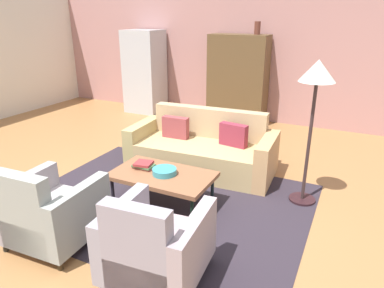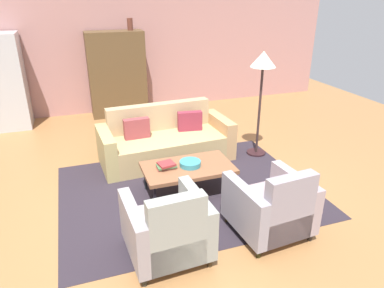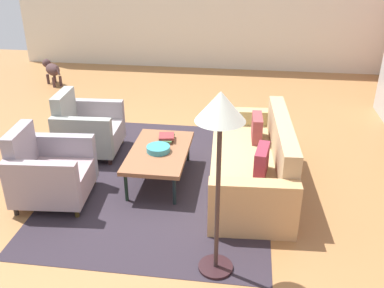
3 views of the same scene
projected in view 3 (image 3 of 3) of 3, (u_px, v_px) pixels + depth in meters
name	position (u px, v px, depth m)	size (l,w,h in m)	color
ground_plane	(154.00, 173.00, 5.53)	(11.98, 11.98, 0.00)	#9B6B3E
wall_left	(200.00, 5.00, 9.36)	(0.12, 8.39, 2.80)	silver
area_rug	(164.00, 179.00, 5.38)	(3.40, 2.60, 0.01)	#2B242D
couch	(256.00, 165.00, 5.12)	(2.15, 1.02, 0.86)	tan
coffee_table	(159.00, 153.00, 5.23)	(1.20, 0.70, 0.41)	black
armchair_left	(86.00, 130.00, 5.91)	(0.84, 0.84, 0.88)	#372C19
armchair_right	(48.00, 173.00, 4.84)	(0.86, 0.86, 0.88)	#2E2414
fruit_bowl	(158.00, 149.00, 5.17)	(0.29, 0.29, 0.07)	teal
book_stack	(167.00, 138.00, 5.44)	(0.26, 0.22, 0.08)	#923B40
floor_lamp	(220.00, 125.00, 3.31)	(0.40, 0.40, 1.72)	black
dog	(52.00, 69.00, 8.70)	(0.52, 0.56, 0.48)	#473031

